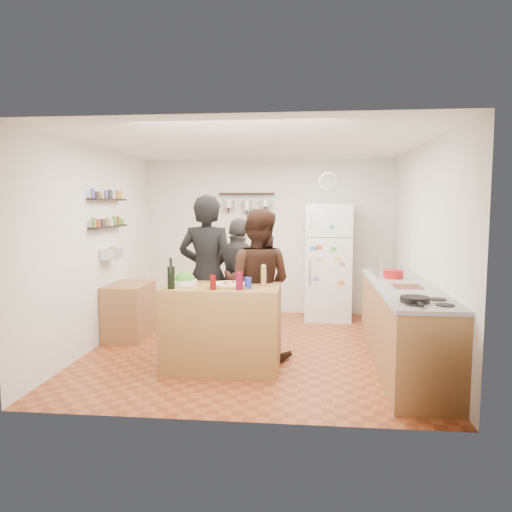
# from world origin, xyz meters

# --- Properties ---
(room_shell) EXTENTS (4.20, 4.20, 4.20)m
(room_shell) POSITION_xyz_m (0.00, 0.39, 1.25)
(room_shell) COLOR brown
(room_shell) RESTS_ON ground
(prep_island) EXTENTS (1.25, 0.72, 0.91)m
(prep_island) POSITION_xyz_m (-0.28, -0.76, 0.46)
(prep_island) COLOR olive
(prep_island) RESTS_ON floor
(pizza_board) EXTENTS (0.42, 0.34, 0.02)m
(pizza_board) POSITION_xyz_m (-0.20, -0.78, 0.92)
(pizza_board) COLOR olive
(pizza_board) RESTS_ON prep_island
(pizza) EXTENTS (0.34, 0.34, 0.02)m
(pizza) POSITION_xyz_m (-0.20, -0.78, 0.94)
(pizza) COLOR beige
(pizza) RESTS_ON pizza_board
(salad_bowl) EXTENTS (0.27, 0.27, 0.05)m
(salad_bowl) POSITION_xyz_m (-0.70, -0.71, 0.94)
(salad_bowl) COLOR white
(salad_bowl) RESTS_ON prep_island
(wine_bottle) EXTENTS (0.08, 0.08, 0.24)m
(wine_bottle) POSITION_xyz_m (-0.78, -0.98, 1.03)
(wine_bottle) COLOR black
(wine_bottle) RESTS_ON prep_island
(wine_glass_near) EXTENTS (0.07, 0.07, 0.16)m
(wine_glass_near) POSITION_xyz_m (-0.33, -1.00, 0.99)
(wine_glass_near) COLOR #5B0907
(wine_glass_near) RESTS_ON prep_island
(wine_glass_far) EXTENTS (0.08, 0.08, 0.19)m
(wine_glass_far) POSITION_xyz_m (-0.06, -0.96, 1.00)
(wine_glass_far) COLOR #5B071D
(wine_glass_far) RESTS_ON prep_island
(pepper_mill) EXTENTS (0.06, 0.06, 0.19)m
(pepper_mill) POSITION_xyz_m (0.17, -0.71, 1.00)
(pepper_mill) COLOR olive
(pepper_mill) RESTS_ON prep_island
(salt_canister) EXTENTS (0.07, 0.07, 0.12)m
(salt_canister) POSITION_xyz_m (0.02, -0.88, 0.97)
(salt_canister) COLOR #1B2798
(salt_canister) RESTS_ON prep_island
(person_left) EXTENTS (0.74, 0.52, 1.91)m
(person_left) POSITION_xyz_m (-0.55, -0.23, 0.95)
(person_left) COLOR black
(person_left) RESTS_ON floor
(person_center) EXTENTS (0.95, 0.80, 1.74)m
(person_center) POSITION_xyz_m (0.06, -0.32, 0.87)
(person_center) COLOR black
(person_center) RESTS_ON floor
(person_back) EXTENTS (1.03, 0.69, 1.62)m
(person_back) POSITION_xyz_m (-0.23, 0.26, 0.81)
(person_back) COLOR #2E2B29
(person_back) RESTS_ON floor
(counter_run) EXTENTS (0.63, 2.63, 0.90)m
(counter_run) POSITION_xyz_m (1.70, -0.55, 0.45)
(counter_run) COLOR #9E7042
(counter_run) RESTS_ON floor
(stove_top) EXTENTS (0.60, 0.62, 0.02)m
(stove_top) POSITION_xyz_m (1.70, -1.50, 0.91)
(stove_top) COLOR white
(stove_top) RESTS_ON counter_run
(skillet) EXTENTS (0.26, 0.26, 0.05)m
(skillet) POSITION_xyz_m (1.60, -1.50, 0.94)
(skillet) COLOR black
(skillet) RESTS_ON stove_top
(sink) EXTENTS (0.50, 0.80, 0.03)m
(sink) POSITION_xyz_m (1.70, 0.30, 0.92)
(sink) COLOR silver
(sink) RESTS_ON counter_run
(cutting_board) EXTENTS (0.30, 0.40, 0.02)m
(cutting_board) POSITION_xyz_m (1.70, -0.64, 0.91)
(cutting_board) COLOR brown
(cutting_board) RESTS_ON counter_run
(red_bowl) EXTENTS (0.23, 0.23, 0.10)m
(red_bowl) POSITION_xyz_m (1.65, -0.05, 0.97)
(red_bowl) COLOR #9F1412
(red_bowl) RESTS_ON counter_run
(fridge) EXTENTS (0.70, 0.68, 1.80)m
(fridge) POSITION_xyz_m (0.95, 1.75, 0.90)
(fridge) COLOR white
(fridge) RESTS_ON floor
(wall_clock) EXTENTS (0.30, 0.03, 0.30)m
(wall_clock) POSITION_xyz_m (0.95, 2.08, 2.15)
(wall_clock) COLOR silver
(wall_clock) RESTS_ON back_wall
(spice_shelf_lower) EXTENTS (0.12, 1.00, 0.02)m
(spice_shelf_lower) POSITION_xyz_m (-1.93, 0.20, 1.50)
(spice_shelf_lower) COLOR black
(spice_shelf_lower) RESTS_ON left_wall
(spice_shelf_upper) EXTENTS (0.12, 1.00, 0.02)m
(spice_shelf_upper) POSITION_xyz_m (-1.93, 0.20, 1.85)
(spice_shelf_upper) COLOR black
(spice_shelf_upper) RESTS_ON left_wall
(produce_basket) EXTENTS (0.18, 0.35, 0.14)m
(produce_basket) POSITION_xyz_m (-1.90, 0.20, 1.15)
(produce_basket) COLOR silver
(produce_basket) RESTS_ON left_wall
(side_table) EXTENTS (0.50, 0.80, 0.73)m
(side_table) POSITION_xyz_m (-1.74, 0.35, 0.36)
(side_table) COLOR olive
(side_table) RESTS_ON floor
(pot_rack) EXTENTS (0.90, 0.04, 0.04)m
(pot_rack) POSITION_xyz_m (-0.35, 2.00, 1.95)
(pot_rack) COLOR black
(pot_rack) RESTS_ON back_wall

